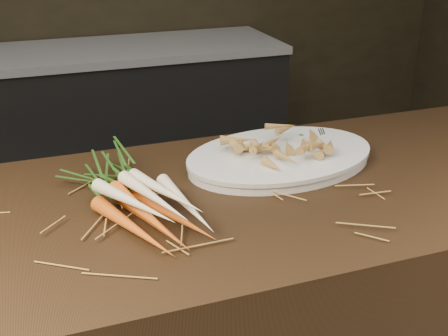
# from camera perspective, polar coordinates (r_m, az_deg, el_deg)

# --- Properties ---
(back_counter) EXTENTS (1.82, 0.62, 0.84)m
(back_counter) POSITION_cam_1_polar(r_m,az_deg,el_deg) (3.13, -11.17, 4.43)
(back_counter) COLOR black
(back_counter) RESTS_ON ground
(straw_bedding) EXTENTS (1.40, 0.60, 0.02)m
(straw_bedding) POSITION_cam_1_polar(r_m,az_deg,el_deg) (1.19, -12.56, -4.33)
(straw_bedding) COLOR olive
(straw_bedding) RESTS_ON main_counter
(root_veg_bunch) EXTENTS (0.30, 0.50, 0.09)m
(root_veg_bunch) POSITION_cam_1_polar(r_m,az_deg,el_deg) (1.22, -10.67, -1.62)
(root_veg_bunch) COLOR #C34A05
(root_veg_bunch) RESTS_ON main_counter
(serving_platter) EXTENTS (0.52, 0.37, 0.03)m
(serving_platter) POSITION_cam_1_polar(r_m,az_deg,el_deg) (1.40, 5.74, 0.95)
(serving_platter) COLOR white
(serving_platter) RESTS_ON main_counter
(roasted_veg_heap) EXTENTS (0.25, 0.20, 0.05)m
(roasted_veg_heap) POSITION_cam_1_polar(r_m,az_deg,el_deg) (1.39, 5.81, 2.45)
(roasted_veg_heap) COLOR olive
(roasted_veg_heap) RESTS_ON serving_platter
(serving_fork) EXTENTS (0.08, 0.18, 0.00)m
(serving_fork) POSITION_cam_1_polar(r_m,az_deg,el_deg) (1.47, 11.91, 2.34)
(serving_fork) COLOR silver
(serving_fork) RESTS_ON serving_platter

